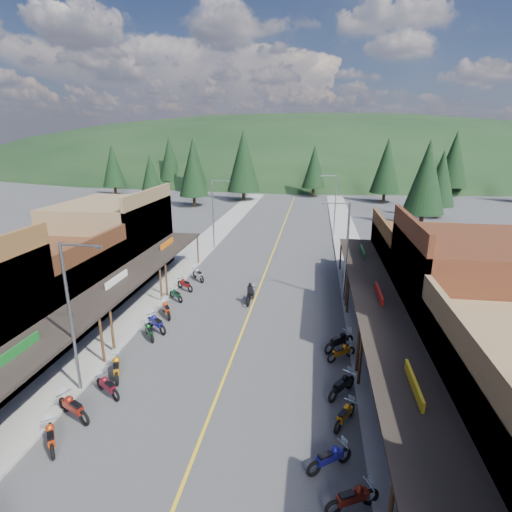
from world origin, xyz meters
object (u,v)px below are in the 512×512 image
at_px(streetlight_2, 345,248).
at_px(shop_east_3, 424,263).
at_px(pine_10, 193,170).
at_px(bike_east_8, 339,340).
at_px(streetlight_3, 334,203).
at_px(bike_west_6, 117,366).
at_px(streetlight_1, 214,211).
at_px(bike_west_11, 185,284).
at_px(pine_4, 387,165).
at_px(streetlight_0, 72,313).
at_px(bike_west_3, 51,436).
at_px(bike_west_8, 156,322).
at_px(pedestrian_east_a, 370,352).
at_px(pine_5, 454,159).
at_px(bike_west_10, 176,294).
at_px(pine_0, 113,166).
at_px(pine_7, 170,159).
at_px(bike_east_6, 342,384).
at_px(pine_8, 151,179).
at_px(bike_east_7, 342,351).
at_px(shop_east_2, 466,295).
at_px(rider_on_bike, 251,294).
at_px(bike_west_9, 166,308).
at_px(bike_west_7, 149,331).
at_px(bike_west_12, 198,274).
at_px(pine_11, 427,177).
at_px(pine_3, 314,166).
at_px(bike_east_5, 345,414).
at_px(bike_east_4, 330,457).
at_px(pine_2, 243,161).
at_px(bike_west_5, 107,385).
at_px(pine_9, 441,178).
at_px(pine_1, 194,161).

bearing_deg(streetlight_2, shop_east_3, 25.88).
relative_size(pine_10, bike_east_8, 4.94).
distance_m(streetlight_3, bike_west_6, 37.00).
relative_size(streetlight_1, bike_west_11, 3.88).
distance_m(streetlight_3, pine_4, 32.09).
bearing_deg(streetlight_0, bike_west_3, -77.41).
relative_size(bike_west_8, pedestrian_east_a, 1.22).
distance_m(pine_5, pedestrian_east_a, 78.42).
bearing_deg(streetlight_1, streetlight_2, -45.20).
xyz_separation_m(bike_west_10, bike_west_11, (0.01, 2.25, 0.05)).
bearing_deg(pine_0, pine_7, 60.26).
relative_size(pine_10, pedestrian_east_a, 6.14).
bearing_deg(streetlight_1, bike_east_6, -63.37).
distance_m(pine_0, bike_east_6, 81.10).
xyz_separation_m(pine_8, bike_west_8, (16.22, -39.04, -5.32)).
xyz_separation_m(pine_8, bike_west_6, (16.17, -44.51, -5.33)).
height_order(streetlight_1, bike_east_6, streetlight_1).
bearing_deg(bike_east_7, shop_east_2, 72.36).
bearing_deg(streetlight_1, bike_west_3, -88.47).
xyz_separation_m(shop_east_3, pine_10, (-31.75, 38.70, 4.25)).
relative_size(bike_west_6, rider_on_bike, 0.96).
xyz_separation_m(bike_west_9, pedestrian_east_a, (13.88, -4.92, 0.47)).
xyz_separation_m(streetlight_2, bike_west_7, (-12.78, -8.10, -3.92)).
bearing_deg(bike_east_7, bike_west_12, -171.56).
xyz_separation_m(pine_11, bike_west_10, (-26.24, -31.78, -6.65)).
distance_m(streetlight_2, rider_on_bike, 8.21).
height_order(pine_7, pine_8, pine_7).
xyz_separation_m(pine_3, bike_west_9, (-9.93, -62.73, -5.86)).
relative_size(pine_10, bike_east_5, 5.86).
relative_size(pine_11, bike_west_11, 6.02).
xyz_separation_m(bike_west_8, bike_east_4, (11.30, -10.20, -0.06)).
distance_m(pine_2, bike_east_8, 60.52).
xyz_separation_m(shop_east_2, bike_west_5, (-19.31, -7.81, -2.94)).
bearing_deg(bike_east_5, bike_west_8, 176.69).
relative_size(streetlight_0, bike_west_5, 3.92).
bearing_deg(streetlight_0, bike_east_5, -2.29).
bearing_deg(bike_east_7, pine_8, 177.50).
bearing_deg(bike_west_11, pine_10, 52.00).
xyz_separation_m(pine_5, pine_9, (-10.00, -27.00, -1.61)).
bearing_deg(pine_1, pine_11, -36.03).
bearing_deg(pine_3, shop_east_2, -81.35).
bearing_deg(bike_east_6, streetlight_0, -137.12).
height_order(pine_9, bike_west_9, pine_9).
distance_m(streetlight_2, pine_1, 69.35).
distance_m(pine_11, bike_east_7, 41.74).
xyz_separation_m(bike_west_5, bike_east_8, (11.88, 6.30, 0.09)).
distance_m(streetlight_3, bike_east_5, 36.74).
bearing_deg(bike_west_8, pedestrian_east_a, -62.55).
relative_size(pine_3, bike_east_6, 4.95).
xyz_separation_m(shop_east_3, bike_east_8, (-7.39, -11.11, -1.86)).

